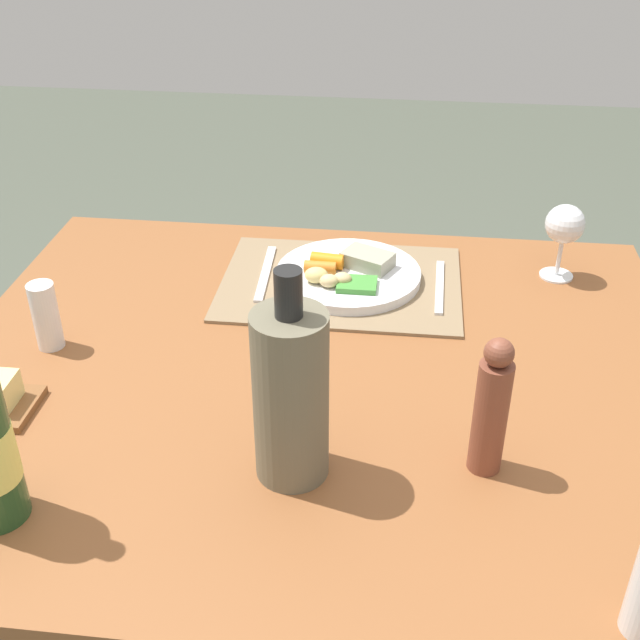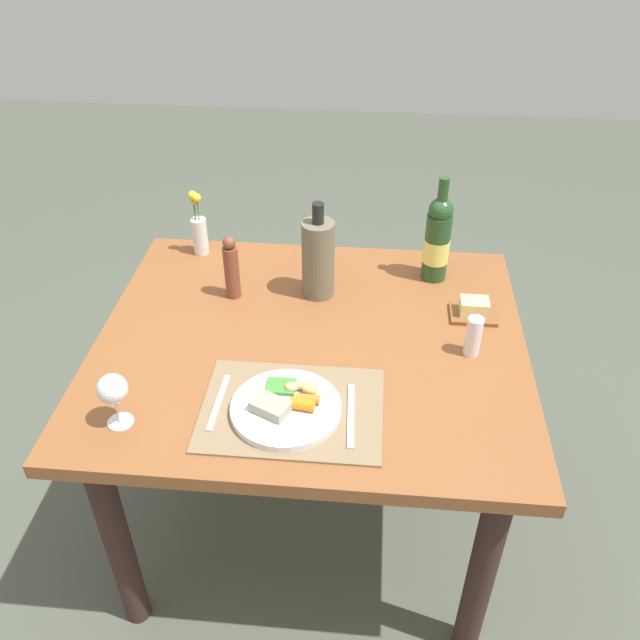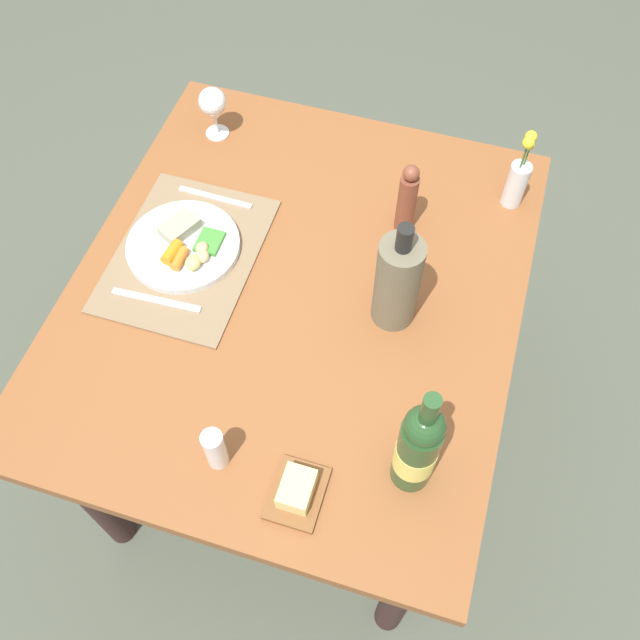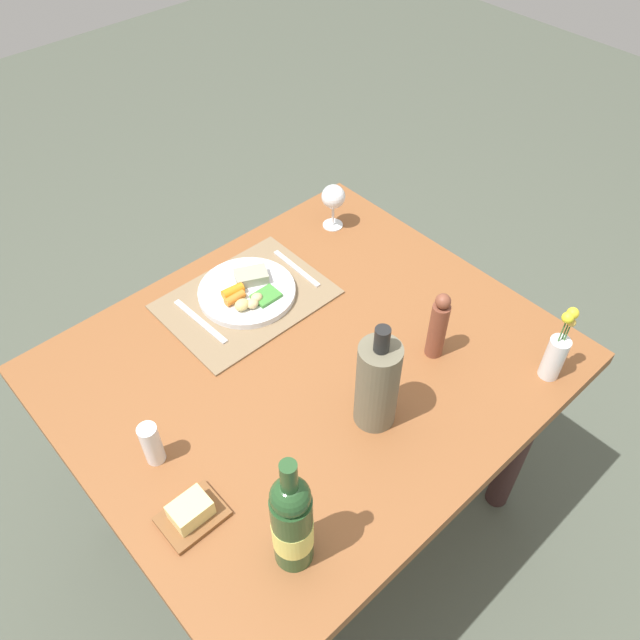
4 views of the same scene
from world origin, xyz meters
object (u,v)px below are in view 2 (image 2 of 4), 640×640
Objects in this scene: flower_vase at (199,231)px; pepper_mill at (231,268)px; knife at (351,415)px; butter_dish at (474,310)px; fork at (218,402)px; salt_shaker at (473,336)px; wine_glass at (113,390)px; dining_table at (311,371)px; dinner_plate at (286,406)px; cooler_bottle at (320,258)px; wine_bottle at (437,239)px.

pepper_mill is at bearing -56.76° from flower_vase.
butter_dish is (0.33, 0.44, 0.01)m from knife.
salt_shaker reaches higher than fork.
wine_glass is (-0.22, -0.08, 0.09)m from fork.
dinner_plate is at bearing -95.73° from dining_table.
cooler_bottle is at bearing 69.51° from fork.
butter_dish is at bearing 30.20° from wine_glass.
knife is at bearing -66.32° from dining_table.
salt_shaker is (0.46, 0.26, 0.04)m from dinner_plate.
wine_glass is 0.65× the size of flower_vase.
knife is 0.61m from pepper_mill.
dining_table is 5.85× the size of pepper_mill.
pepper_mill is at bearing -172.06° from cooler_bottle.
wine_bottle reaches higher than flower_vase.
pepper_mill is at bearing 98.09° from fork.
salt_shaker is (0.43, -0.02, 0.17)m from dining_table.
butter_dish is (0.45, 0.15, 0.14)m from dining_table.
knife is (0.13, -0.29, 0.12)m from dining_table.
wine_bottle is at bearing 118.04° from butter_dish.
pepper_mill is at bearing 142.72° from dining_table.
flower_vase is (-0.84, 0.44, 0.02)m from salt_shaker.
cooler_bottle is (0.25, 0.04, 0.03)m from pepper_mill.
dining_table is 0.55m from wine_bottle.
wine_glass is at bearing -158.27° from fork.
dining_table is 0.59m from wine_glass.
dining_table is 3.93× the size of cooler_bottle.
wine_glass is 1.04m from wine_bottle.
butter_dish is at bearing -9.53° from cooler_bottle.
dining_table is 0.31m from dinner_plate.
flower_vase reaches higher than salt_shaker.
dining_table is at bearing -161.58° from butter_dish.
dining_table is 6.09× the size of fork.
wine_glass is (-0.16, -0.54, 0.01)m from pepper_mill.
wine_bottle reaches higher than butter_dish.
knife is 0.55m from butter_dish.
pepper_mill is (-0.25, 0.19, 0.21)m from dining_table.
wine_bottle reaches higher than cooler_bottle.
flower_vase is (0.01, 0.78, -0.02)m from wine_glass.
salt_shaker is (0.63, 0.25, 0.05)m from fork.
cooler_bottle is at bearing 170.47° from butter_dish.
wine_bottle is (0.60, 0.16, 0.04)m from pepper_mill.
cooler_bottle is (0.03, 0.51, 0.10)m from dinner_plate.
flower_vase is (-0.21, 0.70, 0.07)m from fork.
wine_bottle is at bearing -5.95° from flower_vase.
knife is (0.32, -0.01, 0.00)m from fork.
wine_glass is (-0.41, -0.35, 0.22)m from dining_table.
butter_dish is at bearing 42.10° from dinner_plate.
fork is 0.92× the size of knife.
dinner_plate is 0.74m from wine_bottle.
salt_shaker is 0.34× the size of wine_bottle.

